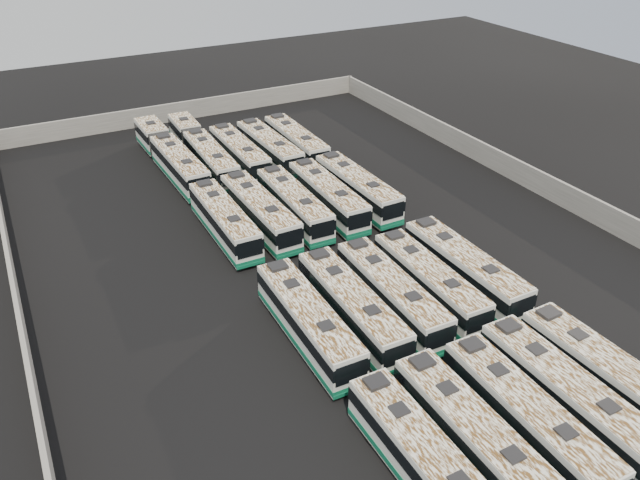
# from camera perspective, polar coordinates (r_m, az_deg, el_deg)

# --- Properties ---
(ground) EXTENTS (140.00, 140.00, 0.00)m
(ground) POSITION_cam_1_polar(r_m,az_deg,el_deg) (48.31, 1.47, -1.78)
(ground) COLOR black
(ground) RESTS_ON ground
(perimeter_wall) EXTENTS (45.20, 73.20, 2.20)m
(perimeter_wall) POSITION_cam_1_polar(r_m,az_deg,el_deg) (47.73, 1.48, -0.67)
(perimeter_wall) COLOR slate
(perimeter_wall) RESTS_ON ground
(bus_front_far_left) EXTENTS (2.33, 10.86, 3.06)m
(bus_front_far_left) POSITION_cam_1_polar(r_m,az_deg,el_deg) (32.02, 9.61, -19.40)
(bus_front_far_left) COLOR silver
(bus_front_far_left) RESTS_ON ground
(bus_front_left) EXTENTS (2.36, 11.09, 3.12)m
(bus_front_left) POSITION_cam_1_polar(r_m,az_deg,el_deg) (33.41, 13.97, -17.22)
(bus_front_left) COLOR silver
(bus_front_left) RESTS_ON ground
(bus_front_center) EXTENTS (2.58, 11.11, 3.12)m
(bus_front_center) POSITION_cam_1_polar(r_m,az_deg,el_deg) (35.09, 18.29, -15.19)
(bus_front_center) COLOR silver
(bus_front_center) RESTS_ON ground
(bus_front_right) EXTENTS (2.43, 11.26, 3.17)m
(bus_front_right) POSITION_cam_1_polar(r_m,az_deg,el_deg) (36.99, 21.53, -13.06)
(bus_front_right) COLOR silver
(bus_front_right) RESTS_ON ground
(bus_front_far_right) EXTENTS (2.66, 11.28, 3.16)m
(bus_front_far_right) POSITION_cam_1_polar(r_m,az_deg,el_deg) (38.96, 24.85, -11.38)
(bus_front_far_right) COLOR silver
(bus_front_far_right) RESTS_ON ground
(bus_midfront_far_left) EXTENTS (2.59, 11.24, 3.15)m
(bus_midfront_far_left) POSITION_cam_1_polar(r_m,az_deg,el_deg) (39.38, -1.09, -7.44)
(bus_midfront_far_left) COLOR silver
(bus_midfront_far_left) RESTS_ON ground
(bus_midfront_left) EXTENTS (2.59, 11.25, 3.16)m
(bus_midfront_left) POSITION_cam_1_polar(r_m,az_deg,el_deg) (40.62, 2.91, -6.11)
(bus_midfront_left) COLOR silver
(bus_midfront_left) RESTS_ON ground
(bus_midfront_center) EXTENTS (2.62, 11.15, 3.12)m
(bus_midfront_center) POSITION_cam_1_polar(r_m,az_deg,el_deg) (42.03, 6.54, -4.90)
(bus_midfront_center) COLOR silver
(bus_midfront_center) RESTS_ON ground
(bus_midfront_right) EXTENTS (2.51, 10.89, 3.05)m
(bus_midfront_right) POSITION_cam_1_polar(r_m,az_deg,el_deg) (43.63, 9.93, -3.78)
(bus_midfront_right) COLOR silver
(bus_midfront_right) RESTS_ON ground
(bus_midfront_far_right) EXTENTS (2.44, 11.37, 3.20)m
(bus_midfront_far_right) POSITION_cam_1_polar(r_m,az_deg,el_deg) (45.39, 13.06, -2.56)
(bus_midfront_far_right) COLOR silver
(bus_midfront_far_right) RESTS_ON ground
(bus_midback_far_left) EXTENTS (2.39, 11.03, 3.10)m
(bus_midback_far_left) POSITION_cam_1_polar(r_m,az_deg,el_deg) (50.96, -8.73, 1.77)
(bus_midback_far_left) COLOR silver
(bus_midback_far_left) RESTS_ON ground
(bus_midback_left) EXTENTS (2.62, 11.38, 3.19)m
(bus_midback_left) POSITION_cam_1_polar(r_m,az_deg,el_deg) (51.88, -5.55, 2.60)
(bus_midback_left) COLOR silver
(bus_midback_left) RESTS_ON ground
(bus_midback_center) EXTENTS (2.57, 11.04, 3.09)m
(bus_midback_center) POSITION_cam_1_polar(r_m,az_deg,el_deg) (53.00, -2.40, 3.31)
(bus_midback_center) COLOR silver
(bus_midback_center) RESTS_ON ground
(bus_midback_right) EXTENTS (2.57, 11.18, 3.14)m
(bus_midback_right) POSITION_cam_1_polar(r_m,az_deg,el_deg) (54.23, 0.71, 4.03)
(bus_midback_right) COLOR silver
(bus_midback_right) RESTS_ON ground
(bus_midback_far_right) EXTENTS (2.56, 11.30, 3.17)m
(bus_midback_far_right) POSITION_cam_1_polar(r_m,az_deg,el_deg) (55.73, 3.43, 4.76)
(bus_midback_far_right) COLOR silver
(bus_midback_far_right) RESTS_ON ground
(bus_back_far_left) EXTENTS (2.79, 17.50, 3.16)m
(bus_back_far_left) POSITION_cam_1_polar(r_m,az_deg,el_deg) (64.26, -13.54, 7.57)
(bus_back_far_left) COLOR silver
(bus_back_far_left) RESTS_ON ground
(bus_back_left) EXTENTS (2.69, 17.04, 3.08)m
(bus_back_left) POSITION_cam_1_polar(r_m,az_deg,el_deg) (65.02, -10.75, 8.13)
(bus_back_left) COLOR silver
(bus_back_left) RESTS_ON ground
(bus_back_center) EXTENTS (2.38, 11.04, 3.10)m
(bus_back_center) POSITION_cam_1_polar(r_m,az_deg,el_deg) (63.44, -7.38, 7.85)
(bus_back_center) COLOR silver
(bus_back_center) RESTS_ON ground
(bus_back_right) EXTENTS (2.64, 11.29, 3.17)m
(bus_back_right) POSITION_cam_1_polar(r_m,az_deg,el_deg) (64.33, -4.64, 8.37)
(bus_back_right) COLOR silver
(bus_back_right) RESTS_ON ground
(bus_back_far_right) EXTENTS (2.52, 11.20, 3.14)m
(bus_back_far_right) POSITION_cam_1_polar(r_m,az_deg,el_deg) (65.65, -2.21, 8.90)
(bus_back_far_right) COLOR silver
(bus_back_far_right) RESTS_ON ground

